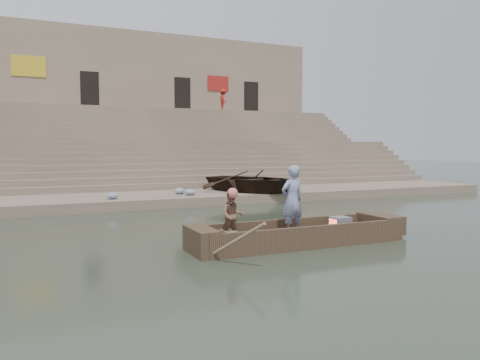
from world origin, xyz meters
TOP-DOWN VIEW (x-y plane):
  - ground at (0.00, 0.00)m, footprint 120.00×120.00m
  - lower_landing at (0.00, 8.00)m, footprint 32.00×4.00m
  - mid_landing at (0.00, 15.50)m, footprint 32.00×3.00m
  - upper_landing at (0.00, 22.50)m, footprint 32.00×3.00m
  - ghat_steps at (0.00, 17.19)m, footprint 32.00×11.00m
  - building_wall at (0.00, 26.50)m, footprint 32.00×5.07m
  - main_rowboat at (-0.18, -1.87)m, footprint 5.00×1.30m
  - rowboat_trim at (0.03, -1.87)m, footprint 6.04×2.63m
  - standing_man at (-0.25, -1.70)m, footprint 0.70×0.51m
  - rowing_man at (-1.88, -1.68)m, footprint 0.67×0.58m
  - television at (1.10, -1.87)m, footprint 0.46×0.42m
  - beached_rowboat at (3.12, 7.34)m, footprint 5.26×5.88m
  - pedestrian at (7.60, 21.90)m, footprint 0.71×1.14m
  - cloth_bundles at (-3.06, 7.22)m, footprint 9.05×1.27m

SIDE VIEW (x-z plane):
  - ground at x=0.00m, z-range 0.00..0.00m
  - main_rowboat at x=-0.18m, z-range 0.00..0.22m
  - lower_landing at x=0.00m, z-range 0.00..0.40m
  - rowboat_trim at x=0.03m, z-range -0.62..1.23m
  - television at x=1.10m, z-range 0.22..0.62m
  - cloth_bundles at x=-3.06m, z-range 0.40..0.66m
  - rowing_man at x=-1.88m, z-range 0.22..1.40m
  - beached_rowboat at x=3.12m, z-range 0.40..1.40m
  - standing_man at x=-0.25m, z-range 0.22..1.99m
  - mid_landing at x=0.00m, z-range 0.00..2.80m
  - ghat_steps at x=0.00m, z-range -0.80..4.40m
  - upper_landing at x=0.00m, z-range 0.00..5.20m
  - building_wall at x=0.00m, z-range 0.00..11.20m
  - pedestrian at x=7.60m, z-range 5.20..6.91m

